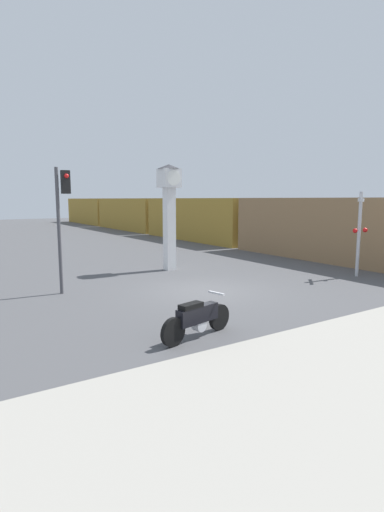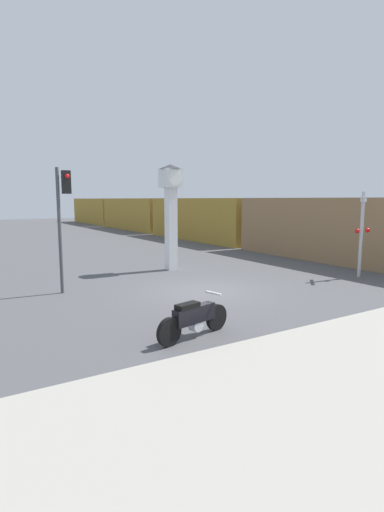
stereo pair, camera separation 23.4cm
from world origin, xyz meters
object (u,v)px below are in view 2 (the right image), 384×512
object	(u,v)px
freight_train	(164,216)
railroad_crossing_signal	(362,231)
clock_tower	(171,201)
traffic_light	(63,208)
motorcycle	(194,318)

from	to	relation	value
freight_train	railroad_crossing_signal	distance (m)	23.74
clock_tower	traffic_light	distance (m)	5.87
motorcycle	traffic_light	xyz separation A→B (m)	(-1.38, 6.42, 2.54)
railroad_crossing_signal	motorcycle	bearing A→B (deg)	-164.97
motorcycle	traffic_light	world-z (taller)	traffic_light
clock_tower	traffic_light	world-z (taller)	clock_tower
clock_tower	freight_train	size ratio (longest dim) A/B	0.09
traffic_light	railroad_crossing_signal	size ratio (longest dim) A/B	1.21
motorcycle	clock_tower	bearing A→B (deg)	51.28
motorcycle	railroad_crossing_signal	xyz separation A→B (m)	(10.15, 2.73, 1.50)
freight_train	motorcycle	bearing A→B (deg)	-116.55
motorcycle	freight_train	xyz separation A→B (m)	(13.13, 26.27, 1.21)
motorcycle	clock_tower	xyz separation A→B (m)	(4.09, 8.54, 2.73)
motorcycle	railroad_crossing_signal	size ratio (longest dim) A/B	0.62
traffic_light	freight_train	bearing A→B (deg)	53.84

